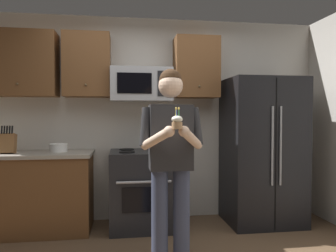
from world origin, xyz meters
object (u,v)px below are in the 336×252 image
(oven_range, at_px, (142,189))
(refrigerator, at_px, (262,151))
(bowl_large_white, at_px, (58,147))
(cupcake, at_px, (177,122))
(knife_block, at_px, (8,143))
(person, at_px, (171,154))
(microwave, at_px, (141,85))

(oven_range, distance_m, refrigerator, 1.56)
(bowl_large_white, relative_size, cupcake, 1.19)
(knife_block, relative_size, person, 0.18)
(microwave, relative_size, cupcake, 4.26)
(bowl_large_white, bearing_deg, knife_block, -170.66)
(cupcake, bearing_deg, microwave, 97.77)
(refrigerator, relative_size, cupcake, 10.35)
(microwave, relative_size, refrigerator, 0.41)
(refrigerator, relative_size, bowl_large_white, 8.71)
(oven_range, bearing_deg, cupcake, -81.54)
(knife_block, xyz_separation_m, cupcake, (1.70, -1.30, 0.26))
(cupcake, bearing_deg, knife_block, 142.68)
(knife_block, height_order, cupcake, cupcake)
(knife_block, bearing_deg, microwave, 5.66)
(knife_block, xyz_separation_m, bowl_large_white, (0.53, 0.09, -0.07))
(cupcake, bearing_deg, refrigerator, 44.64)
(person, bearing_deg, microwave, 100.02)
(refrigerator, bearing_deg, microwave, 173.97)
(bowl_large_white, bearing_deg, refrigerator, -2.24)
(knife_block, xyz_separation_m, person, (1.70, -0.97, -0.04))
(person, xyz_separation_m, cupcake, (-0.00, -0.33, 0.30))
(person, bearing_deg, refrigerator, 36.32)
(oven_range, height_order, bowl_large_white, bowl_large_white)
(oven_range, bearing_deg, microwave, 89.98)
(knife_block, distance_m, cupcake, 2.15)
(microwave, relative_size, person, 0.42)
(knife_block, bearing_deg, person, -29.64)
(oven_range, bearing_deg, knife_block, -178.87)
(microwave, xyz_separation_m, refrigerator, (1.50, -0.16, -0.82))
(refrigerator, xyz_separation_m, knife_block, (-3.00, 0.01, 0.14))
(microwave, height_order, person, microwave)
(cupcake, bearing_deg, oven_range, 98.46)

